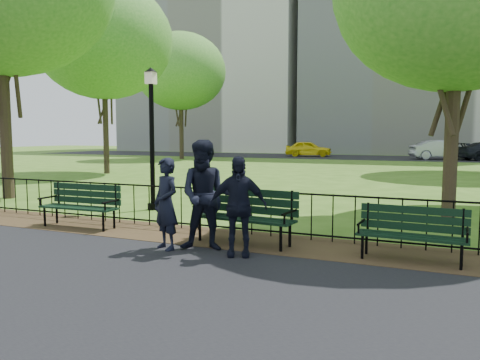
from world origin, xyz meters
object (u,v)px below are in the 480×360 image
at_px(tree_mid_w, 103,40).
at_px(taxi, 308,149).
at_px(lamppost, 152,133).
at_px(tree_far_w, 181,71).
at_px(person_right, 238,206).
at_px(park_bench_left_a, 82,201).
at_px(person_left, 166,204).
at_px(sedan_silver, 440,150).
at_px(park_bench_main, 230,207).
at_px(park_bench_right_a, 412,228).
at_px(person_mid, 206,195).

bearing_deg(tree_mid_w, taxi, 77.98).
distance_m(lamppost, tree_mid_w, 13.30).
height_order(tree_mid_w, tree_far_w, tree_far_w).
xyz_separation_m(person_right, taxi, (-8.10, 34.20, -0.11)).
relative_size(park_bench_left_a, person_left, 1.13).
bearing_deg(tree_mid_w, sedan_silver, 53.75).
xyz_separation_m(park_bench_main, park_bench_right_a, (3.14, -0.02, -0.14)).
xyz_separation_m(park_bench_main, person_left, (-0.78, -0.93, 0.13)).
bearing_deg(lamppost, person_left, -53.06).
xyz_separation_m(park_bench_left_a, tree_mid_w, (-8.74, 11.46, 6.10)).
height_order(park_bench_main, person_mid, person_mid).
xyz_separation_m(tree_mid_w, sedan_silver, (15.59, 21.26, -5.91)).
height_order(park_bench_right_a, lamppost, lamppost).
relative_size(person_right, taxi, 0.40).
height_order(tree_far_w, person_right, tree_far_w).
xyz_separation_m(park_bench_left_a, person_right, (4.02, -0.86, 0.25)).
height_order(park_bench_main, lamppost, lamppost).
relative_size(tree_far_w, sedan_silver, 2.20).
height_order(park_bench_left_a, sedan_silver, sedan_silver).
distance_m(park_bench_right_a, sedan_silver, 32.78).
distance_m(tree_mid_w, person_left, 17.89).
height_order(park_bench_right_a, tree_far_w, tree_far_w).
xyz_separation_m(lamppost, taxi, (-4.12, 30.72, -1.31)).
bearing_deg(taxi, person_left, -179.19).
xyz_separation_m(park_bench_right_a, person_left, (-3.93, -0.91, 0.27)).
xyz_separation_m(lamppost, tree_far_w, (-12.52, 22.68, 5.00)).
height_order(park_bench_main, park_bench_left_a, park_bench_main).
bearing_deg(taxi, park_bench_left_a, 176.57).
xyz_separation_m(park_bench_main, tree_mid_w, (-12.25, 11.49, 6.01)).
relative_size(park_bench_left_a, person_right, 1.10).
relative_size(park_bench_main, tree_mid_w, 0.20).
bearing_deg(person_right, tree_far_w, 102.37).
xyz_separation_m(tree_mid_w, person_mid, (12.11, -12.19, -5.72)).
bearing_deg(park_bench_right_a, park_bench_left_a, -177.85).
xyz_separation_m(person_left, sedan_silver, (4.13, 33.68, -0.03)).
distance_m(taxi, sedan_silver, 10.95).
relative_size(park_bench_left_a, tree_mid_w, 0.19).
bearing_deg(person_right, sedan_silver, 65.30).
height_order(person_right, taxi, person_right).
bearing_deg(lamppost, tree_mid_w, 134.76).
bearing_deg(tree_far_w, taxi, 43.75).
bearing_deg(person_mid, taxi, 84.51).
bearing_deg(lamppost, park_bench_left_a, -90.79).
bearing_deg(park_bench_right_a, person_right, -160.21).
bearing_deg(park_bench_main, lamppost, 148.91).
xyz_separation_m(tree_mid_w, person_left, (11.46, -12.42, -5.87)).
relative_size(lamppost, sedan_silver, 0.81).
height_order(park_bench_right_a, person_mid, person_mid).
xyz_separation_m(lamppost, person_left, (2.69, -3.57, -1.22)).
distance_m(tree_far_w, person_right, 31.54).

